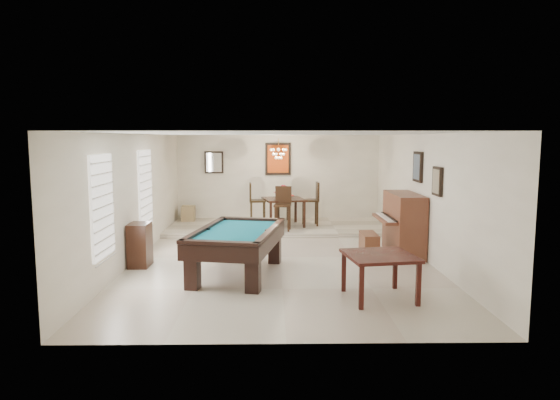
{
  "coord_description": "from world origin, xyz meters",
  "views": [
    {
      "loc": [
        -0.17,
        -10.36,
        2.51
      ],
      "look_at": [
        0.0,
        0.6,
        1.15
      ],
      "focal_mm": 32.0,
      "sensor_mm": 36.0,
      "label": 1
    }
  ],
  "objects_px": {
    "upright_piano": "(397,224)",
    "dining_table": "(284,210)",
    "square_table": "(379,276)",
    "dining_chair_east": "(310,204)",
    "flower_vase": "(284,189)",
    "dining_chair_west": "(258,204)",
    "pool_table": "(237,253)",
    "dining_chair_south": "(283,209)",
    "corner_bench": "(188,213)",
    "dining_chair_north": "(283,205)",
    "apothecary_chest": "(140,245)",
    "piano_bench": "(369,244)",
    "chandelier": "(279,150)"
  },
  "relations": [
    {
      "from": "dining_chair_west",
      "to": "corner_bench",
      "type": "height_order",
      "value": "dining_chair_west"
    },
    {
      "from": "flower_vase",
      "to": "dining_chair_east",
      "type": "xyz_separation_m",
      "value": [
        0.73,
        0.03,
        -0.41
      ]
    },
    {
      "from": "upright_piano",
      "to": "chandelier",
      "type": "xyz_separation_m",
      "value": [
        -2.53,
        2.91,
        1.54
      ]
    },
    {
      "from": "piano_bench",
      "to": "apothecary_chest",
      "type": "height_order",
      "value": "apothecary_chest"
    },
    {
      "from": "piano_bench",
      "to": "chandelier",
      "type": "height_order",
      "value": "chandelier"
    },
    {
      "from": "pool_table",
      "to": "dining_chair_north",
      "type": "distance_m",
      "value": 5.39
    },
    {
      "from": "dining_table",
      "to": "dining_chair_west",
      "type": "height_order",
      "value": "dining_chair_west"
    },
    {
      "from": "dining_table",
      "to": "dining_chair_north",
      "type": "height_order",
      "value": "dining_chair_north"
    },
    {
      "from": "dining_chair_south",
      "to": "dining_chair_west",
      "type": "relative_size",
      "value": 0.97
    },
    {
      "from": "pool_table",
      "to": "corner_bench",
      "type": "height_order",
      "value": "pool_table"
    },
    {
      "from": "apothecary_chest",
      "to": "dining_table",
      "type": "bearing_deg",
      "value": 53.13
    },
    {
      "from": "apothecary_chest",
      "to": "dining_chair_west",
      "type": "height_order",
      "value": "dining_chair_west"
    },
    {
      "from": "square_table",
      "to": "dining_chair_east",
      "type": "bearing_deg",
      "value": 96.11
    },
    {
      "from": "upright_piano",
      "to": "dining_table",
      "type": "height_order",
      "value": "upright_piano"
    },
    {
      "from": "dining_table",
      "to": "corner_bench",
      "type": "height_order",
      "value": "dining_table"
    },
    {
      "from": "square_table",
      "to": "dining_table",
      "type": "bearing_deg",
      "value": 102.98
    },
    {
      "from": "dining_chair_south",
      "to": "dining_chair_north",
      "type": "bearing_deg",
      "value": 95.74
    },
    {
      "from": "pool_table",
      "to": "piano_bench",
      "type": "xyz_separation_m",
      "value": [
        2.75,
        1.64,
        -0.19
      ]
    },
    {
      "from": "dining_chair_east",
      "to": "chandelier",
      "type": "xyz_separation_m",
      "value": [
        -0.87,
        -0.02,
        1.48
      ]
    },
    {
      "from": "dining_chair_west",
      "to": "dining_chair_east",
      "type": "distance_m",
      "value": 1.45
    },
    {
      "from": "upright_piano",
      "to": "dining_chair_west",
      "type": "relative_size",
      "value": 1.34
    },
    {
      "from": "piano_bench",
      "to": "flower_vase",
      "type": "bearing_deg",
      "value": 121.64
    },
    {
      "from": "dining_chair_east",
      "to": "chandelier",
      "type": "height_order",
      "value": "chandelier"
    },
    {
      "from": "piano_bench",
      "to": "dining_chair_south",
      "type": "bearing_deg",
      "value": 130.42
    },
    {
      "from": "upright_piano",
      "to": "apothecary_chest",
      "type": "xyz_separation_m",
      "value": [
        -5.31,
        -1.0,
        -0.23
      ]
    },
    {
      "from": "dining_chair_north",
      "to": "dining_chair_east",
      "type": "distance_m",
      "value": 1.04
    },
    {
      "from": "pool_table",
      "to": "dining_chair_south",
      "type": "height_order",
      "value": "dining_chair_south"
    },
    {
      "from": "dining_chair_west",
      "to": "chandelier",
      "type": "bearing_deg",
      "value": -91.14
    },
    {
      "from": "square_table",
      "to": "apothecary_chest",
      "type": "height_order",
      "value": "apothecary_chest"
    },
    {
      "from": "upright_piano",
      "to": "piano_bench",
      "type": "bearing_deg",
      "value": -178.36
    },
    {
      "from": "apothecary_chest",
      "to": "dining_chair_north",
      "type": "xyz_separation_m",
      "value": [
        2.92,
        4.65,
        0.17
      ]
    },
    {
      "from": "flower_vase",
      "to": "upright_piano",
      "type": "bearing_deg",
      "value": -50.46
    },
    {
      "from": "square_table",
      "to": "dining_chair_west",
      "type": "relative_size",
      "value": 0.87
    },
    {
      "from": "dining_chair_west",
      "to": "dining_table",
      "type": "bearing_deg",
      "value": -92.31
    },
    {
      "from": "dining_chair_north",
      "to": "corner_bench",
      "type": "bearing_deg",
      "value": -7.15
    },
    {
      "from": "piano_bench",
      "to": "dining_chair_north",
      "type": "distance_m",
      "value": 4.1
    },
    {
      "from": "square_table",
      "to": "chandelier",
      "type": "bearing_deg",
      "value": 104.24
    },
    {
      "from": "dining_chair_north",
      "to": "dining_chair_east",
      "type": "bearing_deg",
      "value": 130.64
    },
    {
      "from": "dining_chair_west",
      "to": "square_table",
      "type": "bearing_deg",
      "value": -163.62
    },
    {
      "from": "dining_chair_west",
      "to": "apothecary_chest",
      "type": "bearing_deg",
      "value": 147.44
    },
    {
      "from": "apothecary_chest",
      "to": "dining_chair_south",
      "type": "relative_size",
      "value": 0.75
    },
    {
      "from": "flower_vase",
      "to": "chandelier",
      "type": "height_order",
      "value": "chandelier"
    },
    {
      "from": "apothecary_chest",
      "to": "corner_bench",
      "type": "height_order",
      "value": "apothecary_chest"
    },
    {
      "from": "upright_piano",
      "to": "corner_bench",
      "type": "bearing_deg",
      "value": 143.8
    },
    {
      "from": "flower_vase",
      "to": "dining_chair_south",
      "type": "relative_size",
      "value": 0.23
    },
    {
      "from": "flower_vase",
      "to": "dining_chair_west",
      "type": "xyz_separation_m",
      "value": [
        -0.72,
        -0.01,
        -0.41
      ]
    },
    {
      "from": "pool_table",
      "to": "flower_vase",
      "type": "distance_m",
      "value": 4.7
    },
    {
      "from": "piano_bench",
      "to": "corner_bench",
      "type": "relative_size",
      "value": 1.74
    },
    {
      "from": "square_table",
      "to": "flower_vase",
      "type": "height_order",
      "value": "flower_vase"
    },
    {
      "from": "pool_table",
      "to": "flower_vase",
      "type": "height_order",
      "value": "flower_vase"
    }
  ]
}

